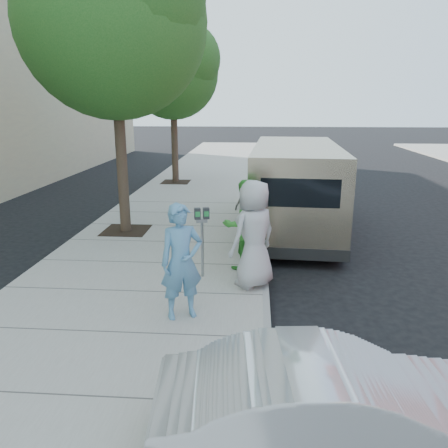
{
  "coord_description": "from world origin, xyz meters",
  "views": [
    {
      "loc": [
        1.21,
        -8.82,
        3.52
      ],
      "look_at": [
        0.58,
        -0.16,
        1.1
      ],
      "focal_mm": 35.0,
      "sensor_mm": 36.0,
      "label": 1
    }
  ],
  "objects_px": {
    "tree_far": "(174,68)",
    "person_striped_polo": "(255,207)",
    "person_officer": "(181,262)",
    "van": "(295,186)",
    "sedan": "(336,411)",
    "tree_near": "(114,15)",
    "person_green_shirt": "(244,225)",
    "parking_meter": "(202,227)",
    "person_gray_shirt": "(254,234)"
  },
  "relations": [
    {
      "from": "tree_far",
      "to": "person_striped_polo",
      "type": "height_order",
      "value": "tree_far"
    },
    {
      "from": "person_officer",
      "to": "person_striped_polo",
      "type": "height_order",
      "value": "person_officer"
    },
    {
      "from": "van",
      "to": "sedan",
      "type": "height_order",
      "value": "van"
    },
    {
      "from": "tree_near",
      "to": "sedan",
      "type": "height_order",
      "value": "tree_near"
    },
    {
      "from": "person_green_shirt",
      "to": "parking_meter",
      "type": "bearing_deg",
      "value": 6.43
    },
    {
      "from": "tree_far",
      "to": "tree_near",
      "type": "bearing_deg",
      "value": -90.0
    },
    {
      "from": "tree_near",
      "to": "van",
      "type": "height_order",
      "value": "tree_near"
    },
    {
      "from": "parking_meter",
      "to": "person_gray_shirt",
      "type": "distance_m",
      "value": 1.08
    },
    {
      "from": "person_officer",
      "to": "person_striped_polo",
      "type": "xyz_separation_m",
      "value": [
        1.13,
        4.26,
        -0.08
      ]
    },
    {
      "from": "tree_far",
      "to": "person_gray_shirt",
      "type": "xyz_separation_m",
      "value": [
        3.45,
        -11.07,
        -3.72
      ]
    },
    {
      "from": "van",
      "to": "person_gray_shirt",
      "type": "height_order",
      "value": "van"
    },
    {
      "from": "person_officer",
      "to": "person_gray_shirt",
      "type": "distance_m",
      "value": 1.75
    },
    {
      "from": "van",
      "to": "parking_meter",
      "type": "bearing_deg",
      "value": -115.12
    },
    {
      "from": "van",
      "to": "person_gray_shirt",
      "type": "distance_m",
      "value": 4.47
    },
    {
      "from": "tree_near",
      "to": "van",
      "type": "distance_m",
      "value": 6.3
    },
    {
      "from": "tree_near",
      "to": "person_green_shirt",
      "type": "bearing_deg",
      "value": -38.44
    },
    {
      "from": "van",
      "to": "tree_far",
      "type": "bearing_deg",
      "value": 127.12
    },
    {
      "from": "parking_meter",
      "to": "van",
      "type": "relative_size",
      "value": 0.21
    },
    {
      "from": "van",
      "to": "person_striped_polo",
      "type": "relative_size",
      "value": 3.87
    },
    {
      "from": "tree_far",
      "to": "parking_meter",
      "type": "relative_size",
      "value": 4.59
    },
    {
      "from": "tree_far",
      "to": "van",
      "type": "xyz_separation_m",
      "value": [
        4.56,
        -6.74,
        -3.6
      ]
    },
    {
      "from": "sedan",
      "to": "person_officer",
      "type": "bearing_deg",
      "value": 30.9
    },
    {
      "from": "sedan",
      "to": "person_gray_shirt",
      "type": "relative_size",
      "value": 1.76
    },
    {
      "from": "tree_near",
      "to": "tree_far",
      "type": "bearing_deg",
      "value": 90.0
    },
    {
      "from": "sedan",
      "to": "person_officer",
      "type": "height_order",
      "value": "person_officer"
    },
    {
      "from": "tree_far",
      "to": "van",
      "type": "bearing_deg",
      "value": -55.91
    },
    {
      "from": "tree_near",
      "to": "van",
      "type": "bearing_deg",
      "value": 10.71
    },
    {
      "from": "tree_near",
      "to": "tree_far",
      "type": "height_order",
      "value": "tree_near"
    },
    {
      "from": "person_green_shirt",
      "to": "tree_far",
      "type": "bearing_deg",
      "value": -98.93
    },
    {
      "from": "person_gray_shirt",
      "to": "person_striped_polo",
      "type": "xyz_separation_m",
      "value": [
        0.0,
        2.92,
        -0.16
      ]
    },
    {
      "from": "tree_near",
      "to": "sedan",
      "type": "bearing_deg",
      "value": -60.23
    },
    {
      "from": "person_officer",
      "to": "person_gray_shirt",
      "type": "bearing_deg",
      "value": 25.56
    },
    {
      "from": "sedan",
      "to": "person_gray_shirt",
      "type": "bearing_deg",
      "value": 6.52
    },
    {
      "from": "tree_far",
      "to": "person_green_shirt",
      "type": "height_order",
      "value": "tree_far"
    },
    {
      "from": "person_gray_shirt",
      "to": "van",
      "type": "bearing_deg",
      "value": -147.24
    },
    {
      "from": "van",
      "to": "person_striped_polo",
      "type": "height_order",
      "value": "van"
    },
    {
      "from": "tree_near",
      "to": "tree_far",
      "type": "xyz_separation_m",
      "value": [
        -0.0,
        7.6,
        -0.66
      ]
    },
    {
      "from": "tree_near",
      "to": "parking_meter",
      "type": "distance_m",
      "value": 5.89
    },
    {
      "from": "person_officer",
      "to": "sedan",
      "type": "bearing_deg",
      "value": -77.99
    },
    {
      "from": "tree_near",
      "to": "person_gray_shirt",
      "type": "xyz_separation_m",
      "value": [
        3.45,
        -3.47,
        -4.38
      ]
    },
    {
      "from": "person_gray_shirt",
      "to": "person_striped_polo",
      "type": "distance_m",
      "value": 2.93
    },
    {
      "from": "parking_meter",
      "to": "person_green_shirt",
      "type": "distance_m",
      "value": 0.97
    },
    {
      "from": "van",
      "to": "tree_near",
      "type": "bearing_deg",
      "value": -166.26
    },
    {
      "from": "tree_near",
      "to": "person_green_shirt",
      "type": "height_order",
      "value": "tree_near"
    },
    {
      "from": "tree_near",
      "to": "person_gray_shirt",
      "type": "relative_size",
      "value": 3.7
    },
    {
      "from": "tree_near",
      "to": "person_gray_shirt",
      "type": "distance_m",
      "value": 6.57
    },
    {
      "from": "tree_far",
      "to": "person_striped_polo",
      "type": "bearing_deg",
      "value": -67.03
    },
    {
      "from": "person_green_shirt",
      "to": "person_gray_shirt",
      "type": "distance_m",
      "value": 0.92
    },
    {
      "from": "parking_meter",
      "to": "van",
      "type": "height_order",
      "value": "van"
    },
    {
      "from": "person_officer",
      "to": "person_gray_shirt",
      "type": "height_order",
      "value": "person_gray_shirt"
    }
  ]
}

